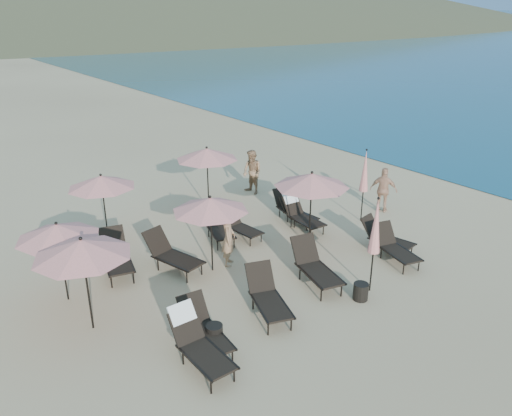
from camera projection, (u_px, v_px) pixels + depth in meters
ground at (332, 289)px, 12.91m from camera, size 800.00×800.00×0.00m
lounger_0 at (197, 342)px, 10.02m from camera, size 0.68×1.76×1.09m
lounger_1 at (204, 328)px, 10.57m from camera, size 0.77×1.70×0.95m
lounger_2 at (268, 296)px, 11.72m from camera, size 1.18×1.87×1.01m
lounger_3 at (315, 266)px, 13.03m from camera, size 1.12×1.96×1.06m
lounger_4 at (395, 247)px, 14.20m from camera, size 1.00×1.74×0.94m
lounger_5 at (385, 237)px, 14.85m from camera, size 0.92×1.70×0.93m
lounger_6 at (116, 255)px, 13.61m from camera, size 1.09×1.92×1.04m
lounger_7 at (172, 254)px, 13.70m from camera, size 1.15×1.92×1.04m
lounger_8 at (218, 226)px, 15.56m from camera, size 1.06×1.76×0.95m
lounger_9 at (241, 226)px, 15.69m from camera, size 0.72×1.53×0.85m
lounger_10 at (300, 213)px, 16.37m from camera, size 0.72×1.74×1.06m
lounger_11 at (290, 207)px, 17.08m from camera, size 0.86×1.67×0.92m
lounger_12 at (297, 212)px, 16.77m from camera, size 0.66×1.50×0.84m
umbrella_open_0 at (82, 248)px, 10.59m from camera, size 2.13×2.13×2.29m
umbrella_open_1 at (210, 205)px, 13.12m from camera, size 2.05×2.05×2.21m
umbrella_open_2 at (312, 180)px, 14.49m from camera, size 2.22×2.22×2.39m
umbrella_open_3 at (101, 182)px, 14.92m from camera, size 2.03×2.03×2.18m
umbrella_open_4 at (207, 154)px, 17.25m from camera, size 2.18×2.18×2.34m
umbrella_open_5 at (57, 231)px, 11.76m from camera, size 1.96×1.96×2.11m
umbrella_closed_0 at (376, 227)px, 12.18m from camera, size 0.30×0.30×2.57m
umbrella_closed_1 at (365, 171)px, 16.40m from camera, size 0.30×0.30×2.54m
side_table_0 at (215, 335)px, 10.68m from camera, size 0.37×0.37×0.49m
side_table_1 at (361, 292)px, 12.37m from camera, size 0.38×0.38×0.44m
beachgoer_a at (228, 239)px, 13.88m from camera, size 0.66×0.68×1.57m
beachgoer_b at (252, 172)px, 19.30m from camera, size 0.72×0.89×1.72m
beachgoer_c at (384, 190)px, 17.56m from camera, size 0.83×1.01×1.61m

